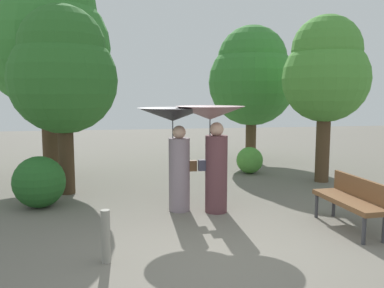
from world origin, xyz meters
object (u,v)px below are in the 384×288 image
at_px(person_left, 175,136).
at_px(path_marker_post, 106,236).
at_px(tree_near_left, 47,36).
at_px(tree_mid_right, 252,75).
at_px(park_bench, 353,198).
at_px(tree_mid_left, 63,70).
at_px(tree_near_right, 326,70).
at_px(person_right, 213,136).

bearing_deg(person_left, path_marker_post, 154.00).
distance_m(person_left, path_marker_post, 2.72).
height_order(tree_near_left, tree_mid_right, tree_near_left).
bearing_deg(person_left, park_bench, -116.36).
relative_size(park_bench, path_marker_post, 2.15).
bearing_deg(tree_near_left, path_marker_post, -74.68).
height_order(park_bench, path_marker_post, park_bench).
height_order(park_bench, tree_near_left, tree_near_left).
xyz_separation_m(park_bench, tree_mid_left, (-4.88, 3.25, 2.18)).
xyz_separation_m(person_left, tree_mid_left, (-2.18, 1.73, 1.27)).
bearing_deg(tree_mid_left, tree_near_right, 1.43).
relative_size(person_left, park_bench, 1.28).
distance_m(person_right, tree_near_right, 4.13).
height_order(park_bench, tree_mid_right, tree_mid_right).
height_order(park_bench, tree_mid_left, tree_mid_left).
distance_m(person_left, tree_mid_right, 6.28).
height_order(person_left, person_right, person_right).
height_order(tree_near_left, path_marker_post, tree_near_left).
xyz_separation_m(tree_near_left, tree_mid_left, (0.60, -1.83, -0.95)).
distance_m(person_right, tree_mid_right, 6.15).
height_order(tree_near_left, tree_mid_left, tree_near_left).
xyz_separation_m(tree_near_right, tree_mid_right, (-0.76, 3.34, 0.02)).
distance_m(person_left, tree_mid_left, 3.05).
height_order(person_right, tree_near_left, tree_near_left).
height_order(tree_mid_left, path_marker_post, tree_mid_left).
bearing_deg(tree_mid_right, park_bench, -94.30).
distance_m(tree_mid_right, path_marker_post, 8.96).
distance_m(person_left, park_bench, 3.23).
relative_size(park_bench, tree_mid_left, 0.37).
bearing_deg(tree_near_left, person_left, -51.92).
distance_m(tree_near_left, tree_near_right, 7.01).
relative_size(person_left, person_right, 0.98).
bearing_deg(park_bench, tree_near_right, 157.20).
bearing_deg(path_marker_post, person_left, 60.97).
relative_size(tree_near_right, path_marker_post, 5.79).
bearing_deg(tree_near_left, tree_near_right, -13.91).
relative_size(tree_near_left, tree_mid_right, 1.27).
height_order(tree_near_left, tree_near_right, tree_near_left).
bearing_deg(person_left, tree_mid_left, 54.63).
bearing_deg(tree_mid_left, person_right, -34.24).
distance_m(park_bench, tree_near_right, 4.27).
bearing_deg(park_bench, person_left, -121.76).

